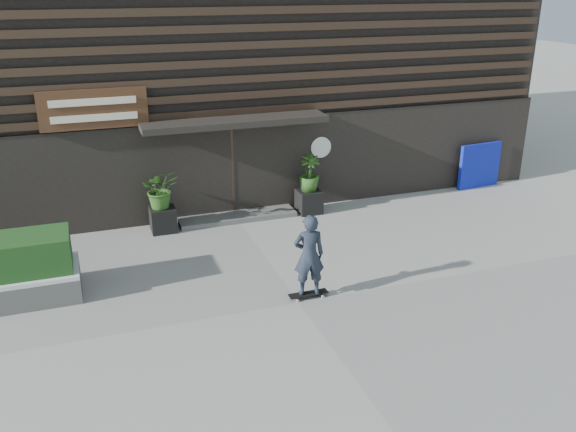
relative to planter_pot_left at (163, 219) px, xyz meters
name	(u,v)px	position (x,y,z in m)	size (l,w,h in m)	color
ground	(299,302)	(1.90, -4.40, -0.30)	(80.00, 80.00, 0.00)	#9B9893
entrance_step	(237,216)	(1.90, 0.20, -0.24)	(3.00, 0.80, 0.12)	#52524F
planter_pot_left	(163,219)	(0.00, 0.00, 0.00)	(0.60, 0.60, 0.60)	black
bamboo_left	(161,189)	(0.00, 0.00, 0.78)	(0.86, 0.75, 0.96)	#2D591E
planter_pot_right	(309,201)	(3.80, 0.00, 0.00)	(0.60, 0.60, 0.60)	black
bamboo_right	(309,173)	(3.80, 0.00, 0.78)	(0.54, 0.54, 0.96)	#2D591E
blue_tarp	(479,166)	(9.24, 0.30, 0.36)	(1.40, 0.12, 1.31)	#0D19B1
building	(189,39)	(1.90, 5.56, 3.69)	(18.00, 11.00, 8.00)	black
skateboarder	(309,256)	(2.14, -4.28, 0.60)	(0.78, 0.47, 1.72)	black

